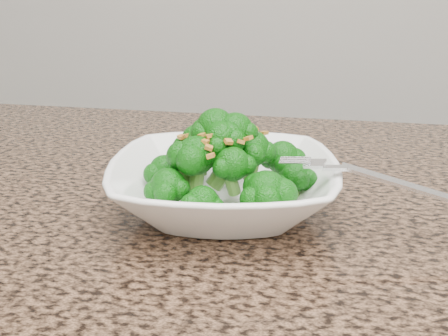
# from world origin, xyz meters

# --- Properties ---
(granite_counter) EXTENTS (1.64, 1.04, 0.03)m
(granite_counter) POSITION_xyz_m (0.00, 0.30, 0.89)
(granite_counter) COLOR brown
(granite_counter) RESTS_ON cabinet
(bowl) EXTENTS (0.27, 0.27, 0.06)m
(bowl) POSITION_xyz_m (-0.10, 0.38, 0.93)
(bowl) COLOR white
(bowl) RESTS_ON granite_counter
(broccoli_pile) EXTENTS (0.21, 0.21, 0.07)m
(broccoli_pile) POSITION_xyz_m (-0.10, 0.38, 0.99)
(broccoli_pile) COLOR #0E640B
(broccoli_pile) RESTS_ON bowl
(garlic_topping) EXTENTS (0.13, 0.13, 0.01)m
(garlic_topping) POSITION_xyz_m (-0.10, 0.38, 1.03)
(garlic_topping) COLOR #C4842F
(garlic_topping) RESTS_ON broccoli_pile
(fork) EXTENTS (0.20, 0.05, 0.01)m
(fork) POSITION_xyz_m (0.02, 0.36, 0.97)
(fork) COLOR silver
(fork) RESTS_ON bowl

